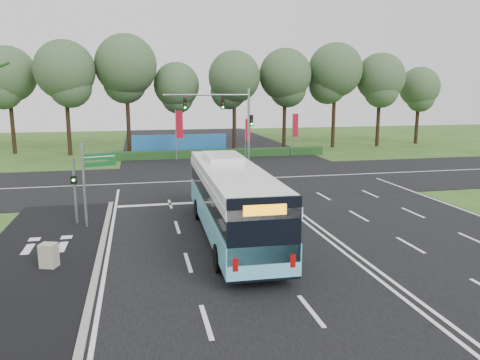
# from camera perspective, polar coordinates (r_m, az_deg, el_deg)

# --- Properties ---
(ground) EXTENTS (120.00, 120.00, 0.00)m
(ground) POSITION_cam_1_polar(r_m,az_deg,el_deg) (25.21, 7.52, -4.90)
(ground) COLOR #2C531B
(ground) RESTS_ON ground
(road_main) EXTENTS (20.00, 120.00, 0.04)m
(road_main) POSITION_cam_1_polar(r_m,az_deg,el_deg) (25.20, 7.52, -4.86)
(road_main) COLOR black
(road_main) RESTS_ON ground
(road_cross) EXTENTS (120.00, 14.00, 0.05)m
(road_cross) POSITION_cam_1_polar(r_m,az_deg,el_deg) (36.41, 1.10, 0.13)
(road_cross) COLOR black
(road_cross) RESTS_ON ground
(bike_path) EXTENTS (5.00, 18.00, 0.06)m
(bike_path) POSITION_cam_1_polar(r_m,az_deg,el_deg) (21.31, -23.13, -8.60)
(bike_path) COLOR black
(bike_path) RESTS_ON ground
(kerb_strip) EXTENTS (0.25, 18.00, 0.12)m
(kerb_strip) POSITION_cam_1_polar(r_m,az_deg,el_deg) (20.97, -16.62, -8.39)
(kerb_strip) COLOR gray
(kerb_strip) RESTS_ON ground
(city_bus) EXTENTS (2.96, 12.63, 3.61)m
(city_bus) POSITION_cam_1_polar(r_m,az_deg,el_deg) (21.61, -1.01, -2.49)
(city_bus) COLOR #5FC5DC
(city_bus) RESTS_ON ground
(pedestrian_signal) EXTENTS (0.29, 0.42, 3.46)m
(pedestrian_signal) POSITION_cam_1_polar(r_m,az_deg,el_deg) (25.24, -19.51, -1.00)
(pedestrian_signal) COLOR gray
(pedestrian_signal) RESTS_ON ground
(street_sign) EXTENTS (1.64, 0.53, 4.33)m
(street_sign) POSITION_cam_1_polar(r_m,az_deg,el_deg) (24.39, -17.73, 0.65)
(street_sign) COLOR gray
(street_sign) RESTS_ON ground
(utility_cabinet) EXTENTS (0.74, 0.68, 1.00)m
(utility_cabinet) POSITION_cam_1_polar(r_m,az_deg,el_deg) (19.79, -22.27, -8.58)
(utility_cabinet) COLOR #A89C87
(utility_cabinet) RESTS_ON ground
(banner_flag_left) EXTENTS (0.74, 0.08, 4.98)m
(banner_flag_left) POSITION_cam_1_polar(r_m,az_deg,el_deg) (46.13, -7.51, 6.33)
(banner_flag_left) COLOR gray
(banner_flag_left) RESTS_ON ground
(banner_flag_mid) EXTENTS (0.59, 0.21, 4.12)m
(banner_flag_mid) POSITION_cam_1_polar(r_m,az_deg,el_deg) (46.88, 0.91, 5.85)
(banner_flag_mid) COLOR gray
(banner_flag_mid) RESTS_ON ground
(banner_flag_right) EXTENTS (0.67, 0.11, 4.53)m
(banner_flag_right) POSITION_cam_1_polar(r_m,az_deg,el_deg) (49.38, 6.67, 6.33)
(banner_flag_right) COLOR gray
(banner_flag_right) RESTS_ON ground
(traffic_light_gantry) EXTENTS (8.41, 0.28, 7.00)m
(traffic_light_gantry) POSITION_cam_1_polar(r_m,az_deg,el_deg) (44.17, -1.21, 8.09)
(traffic_light_gantry) COLOR gray
(traffic_light_gantry) RESTS_ON ground
(hedge) EXTENTS (22.00, 1.20, 0.80)m
(hedge) POSITION_cam_1_polar(r_m,az_deg,el_deg) (48.44, -2.36, 3.27)
(hedge) COLOR #153B18
(hedge) RESTS_ON ground
(blue_hoarding) EXTENTS (10.00, 0.30, 2.20)m
(blue_hoarding) POSITION_cam_1_polar(r_m,az_deg,el_deg) (50.29, -7.37, 4.27)
(blue_hoarding) COLOR #1B5996
(blue_hoarding) RESTS_ON ground
(eucalyptus_row) EXTENTS (54.08, 8.80, 12.81)m
(eucalyptus_row) POSITION_cam_1_polar(r_m,az_deg,el_deg) (54.07, -2.19, 12.72)
(eucalyptus_row) COLOR black
(eucalyptus_row) RESTS_ON ground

